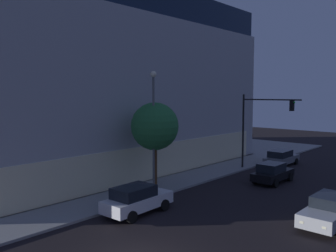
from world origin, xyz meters
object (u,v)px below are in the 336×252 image
car_silver (330,210)px  car_grey (281,158)px  traffic_light_far_corner (260,119)px  modern_building (81,85)px  street_lamp_sidewalk (154,118)px  sidewalk_tree (155,127)px  car_white (137,199)px  car_black (272,173)px

car_silver → car_grey: 16.42m
traffic_light_far_corner → modern_building: bearing=115.6°
street_lamp_sidewalk → car_grey: 16.64m
street_lamp_sidewalk → sidewalk_tree: (0.60, 0.46, -0.70)m
car_silver → car_white: bearing=122.0°
sidewalk_tree → car_white: sidewalk_tree is taller
modern_building → car_black: 21.13m
car_black → car_grey: bearing=19.2°
car_white → car_grey: size_ratio=0.95×
modern_building → car_black: modern_building is taller
street_lamp_sidewalk → car_white: street_lamp_sidewalk is taller
modern_building → car_silver: 26.88m
street_lamp_sidewalk → car_white: 6.23m
car_grey → sidewalk_tree: bearing=169.8°
street_lamp_sidewalk → sidewalk_tree: size_ratio=1.34×
traffic_light_far_corner → car_grey: size_ratio=1.44×
street_lamp_sidewalk → car_white: (-3.65, -2.13, -4.58)m
car_silver → modern_building: bearing=85.5°
sidewalk_tree → traffic_light_far_corner: bearing=-11.6°
traffic_light_far_corner → street_lamp_sidewalk: street_lamp_sidewalk is taller
traffic_light_far_corner → car_silver: 14.21m
modern_building → car_grey: bearing=-55.1°
car_grey → car_white: bearing=179.5°
car_black → car_grey: 7.46m
sidewalk_tree → car_silver: sidewalk_tree is taller
sidewalk_tree → car_black: (8.17, -5.19, -3.93)m
street_lamp_sidewalk → car_white: size_ratio=1.87×
sidewalk_tree → modern_building: bearing=76.2°
traffic_light_far_corner → street_lamp_sidewalk: bearing=171.1°
car_white → traffic_light_far_corner: bearing=1.0°
modern_building → car_silver: (-2.01, -25.83, -7.19)m
street_lamp_sidewalk → car_black: size_ratio=1.97×
street_lamp_sidewalk → traffic_light_far_corner: bearing=-8.9°
sidewalk_tree → car_grey: 15.95m
modern_building → car_black: size_ratio=7.18×
car_white → car_black: 12.68m
modern_building → car_silver: bearing=-94.5°
sidewalk_tree → car_white: 6.30m
street_lamp_sidewalk → sidewalk_tree: 1.03m
car_white → car_black: size_ratio=1.05×
modern_building → car_black: bearing=-76.3°
modern_building → sidewalk_tree: modern_building is taller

